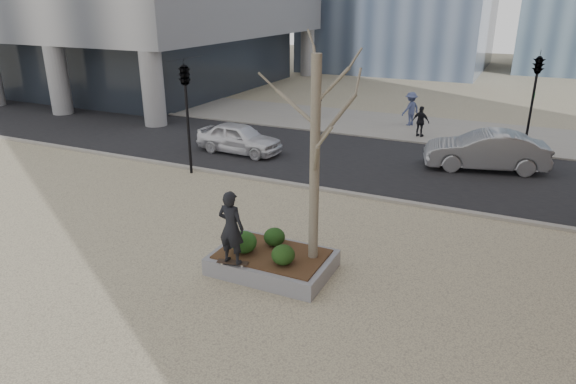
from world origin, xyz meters
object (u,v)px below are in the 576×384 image
at_px(planter, 272,262).
at_px(police_car, 239,138).
at_px(skateboard, 233,263).
at_px(skateboarder, 231,227).

relative_size(planter, police_car, 0.76).
height_order(planter, skateboard, skateboard).
bearing_deg(planter, police_car, 124.81).
xyz_separation_m(planter, skateboard, (-0.65, -0.88, 0.26)).
height_order(planter, police_car, police_car).
bearing_deg(skateboarder, skateboard, 117.91).
bearing_deg(planter, skateboard, -126.65).
xyz_separation_m(skateboard, police_car, (-5.52, 9.76, 0.21)).
bearing_deg(skateboarder, planter, -125.31).
bearing_deg(skateboard, planter, 40.13).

